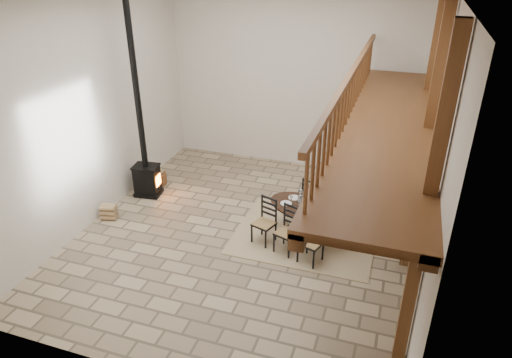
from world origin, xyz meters
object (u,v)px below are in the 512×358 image
(log_basket, at_px, (158,178))
(log_stack, at_px, (109,212))
(wood_stove, at_px, (144,154))
(dining_table, at_px, (304,221))

(log_basket, relative_size, log_stack, 1.21)
(wood_stove, relative_size, log_basket, 10.42)
(dining_table, relative_size, log_stack, 5.69)
(log_stack, bearing_deg, log_basket, 84.60)
(wood_stove, bearing_deg, log_stack, -108.81)
(dining_table, xyz_separation_m, wood_stove, (-4.20, 0.65, 0.73))
(dining_table, distance_m, log_stack, 4.51)
(wood_stove, bearing_deg, log_basket, 89.12)
(dining_table, xyz_separation_m, log_basket, (-4.27, 1.26, -0.23))
(dining_table, xyz_separation_m, log_stack, (-4.46, -0.68, -0.22))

